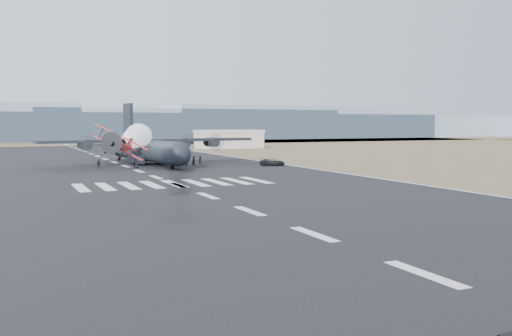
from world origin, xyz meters
TOP-DOWN VIEW (x-y plane):
  - ground at (0.00, 0.00)m, footprint 500.00×500.00m
  - scrub_far at (0.00, 230.00)m, footprint 500.00×80.00m
  - runway_markings at (0.00, 60.00)m, footprint 60.00×260.00m
  - ridge_seg_d at (0.00, 260.00)m, footprint 150.00×50.00m
  - ridge_seg_e at (65.00, 260.00)m, footprint 150.00×50.00m
  - ridge_seg_f at (130.00, 260.00)m, footprint 150.00×50.00m
  - ridge_seg_g at (195.00, 260.00)m, footprint 150.00×50.00m
  - hangar_right at (46.00, 150.00)m, footprint 20.50×12.50m
  - aerobatic_biplane at (-10.05, 33.07)m, footprint 5.45×5.57m
  - smoke_trail at (-2.73, 60.19)m, footprint 10.65×33.48m
  - transport_aircraft at (4.98, 87.22)m, footprint 42.66×35.03m
  - support_vehicle at (25.91, 74.06)m, footprint 5.41×4.19m
  - crew_a at (10.15, 78.05)m, footprint 0.54×0.65m
  - crew_b at (12.24, 79.92)m, footprint 1.03×0.78m
  - crew_c at (5.46, 81.09)m, footprint 0.90×1.29m
  - crew_d at (-5.32, 80.81)m, footprint 1.03×1.00m
  - crew_e at (0.93, 78.41)m, footprint 0.83×0.54m
  - crew_f at (0.73, 78.51)m, footprint 1.72×1.27m
  - crew_g at (8.93, 78.61)m, footprint 0.72×0.64m
  - crew_h at (14.63, 83.64)m, footprint 0.80×0.94m

SIDE VIEW (x-z plane):
  - ground at x=0.00m, z-range 0.00..0.00m
  - scrub_far at x=0.00m, z-range 0.00..0.00m
  - runway_markings at x=0.00m, z-range 0.00..0.01m
  - support_vehicle at x=25.91m, z-range 0.00..1.37m
  - crew_d at x=-5.32m, z-range 0.00..1.63m
  - crew_e at x=0.93m, z-range 0.00..1.64m
  - crew_h at x=14.63m, z-range 0.00..1.65m
  - crew_g at x=8.93m, z-range 0.00..1.69m
  - crew_a at x=10.15m, z-range 0.00..1.75m
  - crew_f at x=0.73m, z-range 0.00..1.79m
  - crew_c at x=5.46m, z-range 0.00..1.81m
  - crew_b at x=12.24m, z-range 0.00..1.89m
  - hangar_right at x=46.00m, z-range 0.06..5.96m
  - transport_aircraft at x=4.98m, z-range -2.98..9.33m
  - aerobatic_biplane at x=-10.05m, z-range 4.02..7.91m
  - smoke_trail at x=-2.73m, z-range 4.34..8.10m
  - ridge_seg_d at x=0.00m, z-range 0.00..13.00m
  - ridge_seg_g at x=195.00m, z-range 0.00..13.00m
  - ridge_seg_e at x=65.00m, z-range 0.00..15.00m
  - ridge_seg_f at x=130.00m, z-range 0.00..17.00m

